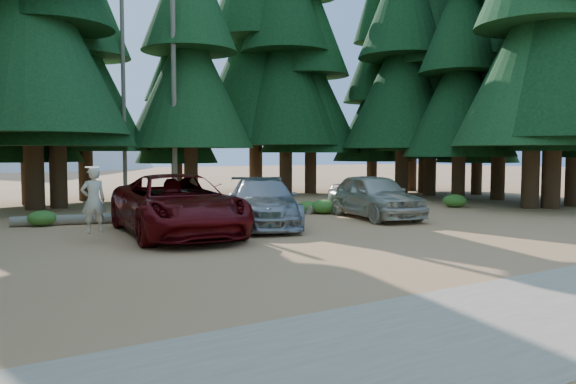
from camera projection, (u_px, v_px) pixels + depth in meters
name	position (u px, v px, depth m)	size (l,w,h in m)	color
ground	(344.00, 245.00, 14.61)	(160.00, 160.00, 0.00)	#B07F4A
forest_belt_north	(156.00, 202.00, 27.33)	(36.00, 7.00, 22.00)	black
forest_belt_east	(556.00, 204.00, 26.14)	(6.00, 22.00, 22.00)	black
snag_front	(174.00, 78.00, 26.90)	(0.24, 0.24, 12.00)	#706959
snag_back	(124.00, 99.00, 27.19)	(0.20, 0.20, 10.00)	#706959
red_pickup	(177.00, 205.00, 16.32)	(2.94, 6.38, 1.77)	#58070B
silver_minivan_center	(262.00, 202.00, 18.35)	(2.18, 5.36, 1.56)	#929599
silver_minivan_right	(374.00, 196.00, 20.55)	(1.93, 4.80, 1.64)	#BCB7A7
frisbee_player	(93.00, 200.00, 14.92)	(0.65, 0.44, 1.79)	beige
log_left	(87.00, 219.00, 18.85)	(0.34, 0.34, 4.71)	#706959
log_mid	(284.00, 209.00, 22.66)	(0.29, 0.29, 3.48)	#706959
log_right	(343.00, 205.00, 23.96)	(0.34, 0.34, 5.26)	#706959
shrub_far_left	(42.00, 218.00, 18.37)	(0.93, 0.93, 0.51)	#2A5D1C
shrub_left	(149.00, 214.00, 20.07)	(0.70, 0.70, 0.39)	#2A5D1C
shrub_center_left	(167.00, 207.00, 21.07)	(1.25, 1.25, 0.69)	#2A5D1C
shrub_center_right	(223.00, 205.00, 22.62)	(1.12, 1.12, 0.62)	#2A5D1C
shrub_right	(323.00, 207.00, 22.08)	(1.00, 1.00, 0.55)	#2A5D1C
shrub_far_right	(308.00, 207.00, 22.29)	(0.87, 0.87, 0.48)	#2A5D1C
shrub_edge_east	(455.00, 201.00, 24.68)	(1.04, 1.04, 0.57)	#2A5D1C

